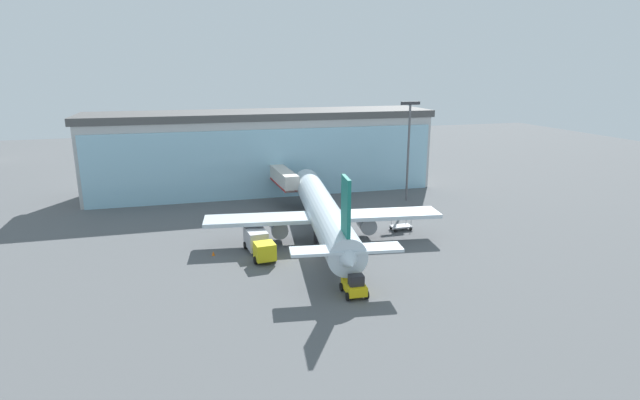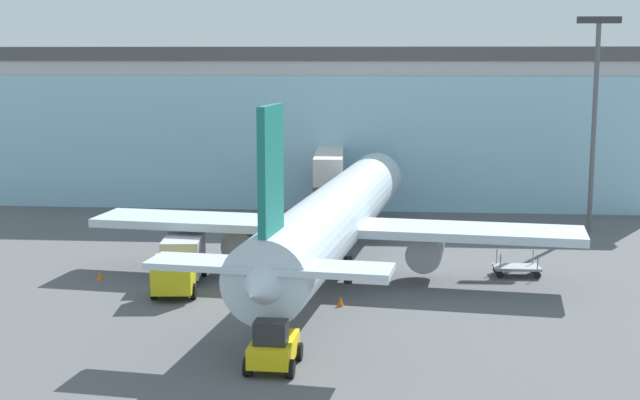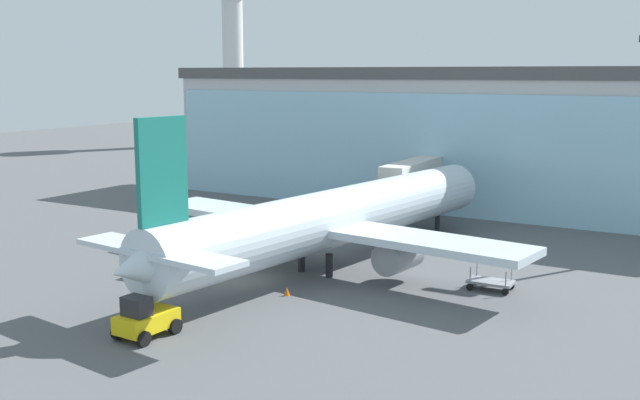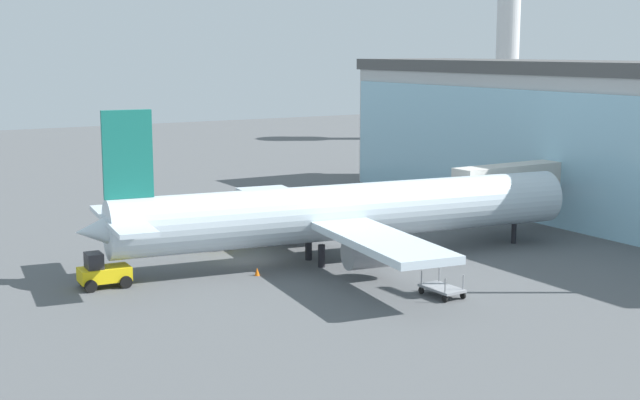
{
  "view_description": "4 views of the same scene",
  "coord_description": "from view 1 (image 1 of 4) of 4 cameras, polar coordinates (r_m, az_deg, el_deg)",
  "views": [
    {
      "loc": [
        -14.87,
        -52.63,
        21.23
      ],
      "look_at": [
        2.95,
        8.31,
        4.47
      ],
      "focal_mm": 28.0,
      "sensor_mm": 36.0,
      "label": 1
    },
    {
      "loc": [
        5.14,
        -47.7,
        13.5
      ],
      "look_at": [
        1.66,
        6.52,
        4.53
      ],
      "focal_mm": 50.0,
      "sensor_mm": 36.0,
      "label": 2
    },
    {
      "loc": [
        26.84,
        -38.78,
        13.54
      ],
      "look_at": [
        0.56,
        7.71,
        4.41
      ],
      "focal_mm": 42.0,
      "sensor_mm": 36.0,
      "label": 3
    },
    {
      "loc": [
        55.37,
        -27.98,
        15.04
      ],
      "look_at": [
        1.07,
        5.12,
        4.31
      ],
      "focal_mm": 50.0,
      "sensor_mm": 36.0,
      "label": 4
    }
  ],
  "objects": [
    {
      "name": "safety_cone_nose",
      "position": [
        58.43,
        2.93,
        -6.25
      ],
      "size": [
        0.36,
        0.36,
        0.55
      ],
      "primitive_type": "cone",
      "color": "orange",
      "rests_on": "ground"
    },
    {
      "name": "pushback_tug",
      "position": [
        48.84,
        3.96,
        -9.75
      ],
      "size": [
        2.35,
        3.31,
        2.3
      ],
      "rotation": [
        0.0,
        0.0,
        1.5
      ],
      "color": "yellow",
      "rests_on": "ground"
    },
    {
      "name": "ground",
      "position": [
        58.67,
        -0.49,
        -6.43
      ],
      "size": [
        240.0,
        240.0,
        0.0
      ],
      "primitive_type": "plane",
      "color": "#545659"
    },
    {
      "name": "apron_light_mast",
      "position": [
        82.32,
        10.1,
        6.56
      ],
      "size": [
        3.2,
        0.4,
        16.18
      ],
      "color": "#59595E",
      "rests_on": "ground"
    },
    {
      "name": "airplane",
      "position": [
        63.74,
        0.29,
        -1.33
      ],
      "size": [
        29.93,
        38.21,
        11.28
      ],
      "rotation": [
        0.0,
        0.0,
        1.43
      ],
      "color": "silver",
      "rests_on": "ground"
    },
    {
      "name": "catering_truck",
      "position": [
        59.16,
        -7.03,
        -4.85
      ],
      "size": [
        2.97,
        7.45,
        2.65
      ],
      "rotation": [
        0.0,
        0.0,
        4.79
      ],
      "color": "yellow",
      "rests_on": "ground"
    },
    {
      "name": "safety_cone_wingtip",
      "position": [
        60.08,
        -12.1,
        -5.97
      ],
      "size": [
        0.36,
        0.36,
        0.55
      ],
      "primitive_type": "cone",
      "color": "orange",
      "rests_on": "ground"
    },
    {
      "name": "terminal_building",
      "position": [
        89.72,
        -6.58,
        5.58
      ],
      "size": [
        60.58,
        14.08,
        14.06
      ],
      "rotation": [
        0.0,
        0.0,
        -0.02
      ],
      "color": "#B9B9B9",
      "rests_on": "ground"
    },
    {
      "name": "baggage_cart",
      "position": [
        68.65,
        9.23,
        -2.99
      ],
      "size": [
        2.84,
        1.67,
        1.5
      ],
      "rotation": [
        0.0,
        0.0,
        3.17
      ],
      "color": "gray",
      "rests_on": "ground"
    },
    {
      "name": "jet_bridge",
      "position": [
        81.39,
        -4.5,
        2.75
      ],
      "size": [
        2.67,
        14.65,
        5.7
      ],
      "rotation": [
        0.0,
        0.0,
        1.6
      ],
      "color": "beige",
      "rests_on": "ground"
    }
  ]
}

